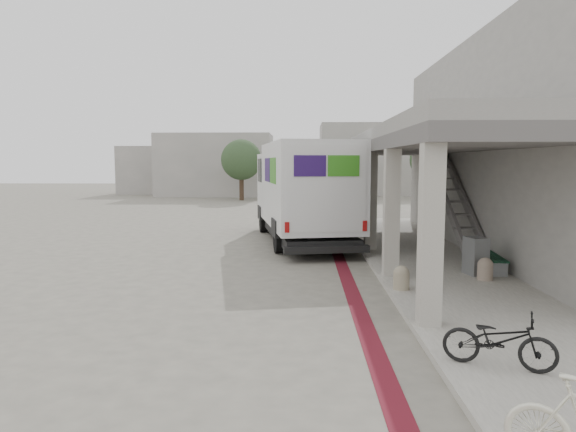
{
  "coord_description": "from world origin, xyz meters",
  "views": [
    {
      "loc": [
        -0.14,
        -12.46,
        2.99
      ],
      "look_at": [
        -0.53,
        0.8,
        1.6
      ],
      "focal_mm": 32.0,
      "sensor_mm": 36.0,
      "label": 1
    }
  ],
  "objects_px": {
    "utility_cabinet": "(476,256)",
    "bicycle_black": "(499,340)",
    "fedex_truck": "(303,190)",
    "bench": "(492,260)"
  },
  "relations": [
    {
      "from": "utility_cabinet",
      "to": "bicycle_black",
      "type": "xyz_separation_m",
      "value": [
        -1.69,
        -6.07,
        -0.08
      ]
    },
    {
      "from": "fedex_truck",
      "to": "bench",
      "type": "xyz_separation_m",
      "value": [
        5.05,
        -5.63,
        -1.55
      ]
    },
    {
      "from": "bench",
      "to": "bicycle_black",
      "type": "bearing_deg",
      "value": -104.37
    },
    {
      "from": "fedex_truck",
      "to": "bench",
      "type": "height_order",
      "value": "fedex_truck"
    },
    {
      "from": "fedex_truck",
      "to": "bicycle_black",
      "type": "bearing_deg",
      "value": -87.38
    },
    {
      "from": "utility_cabinet",
      "to": "bench",
      "type": "bearing_deg",
      "value": 25.23
    },
    {
      "from": "fedex_truck",
      "to": "bench",
      "type": "relative_size",
      "value": 5.09
    },
    {
      "from": "fedex_truck",
      "to": "bench",
      "type": "distance_m",
      "value": 7.72
    },
    {
      "from": "fedex_truck",
      "to": "utility_cabinet",
      "type": "height_order",
      "value": "fedex_truck"
    },
    {
      "from": "fedex_truck",
      "to": "bicycle_black",
      "type": "xyz_separation_m",
      "value": [
        2.76,
        -12.19,
        -1.44
      ]
    }
  ]
}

